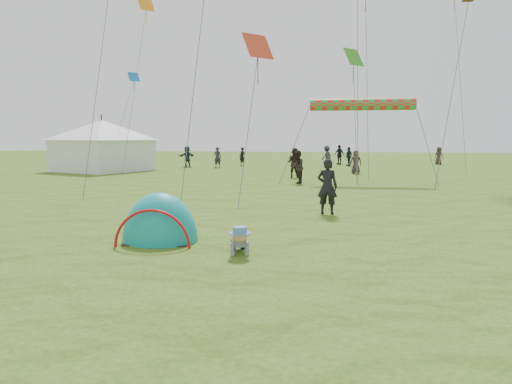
# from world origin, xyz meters

# --- Properties ---
(ground) EXTENTS (140.00, 140.00, 0.00)m
(ground) POSITION_xyz_m (0.00, 0.00, 0.00)
(ground) COLOR #245213
(crawling_toddler) EXTENTS (0.75, 0.93, 0.63)m
(crawling_toddler) POSITION_xyz_m (-0.87, 0.39, 0.31)
(crawling_toddler) COLOR black
(crawling_toddler) RESTS_ON ground
(popup_tent) EXTENTS (1.86, 1.56, 2.29)m
(popup_tent) POSITION_xyz_m (-2.90, 1.27, 0.00)
(popup_tent) COLOR #00938C
(popup_tent) RESTS_ON ground
(standing_adult) EXTENTS (0.70, 0.53, 1.75)m
(standing_adult) POSITION_xyz_m (1.01, 5.69, 0.87)
(standing_adult) COLOR black
(standing_adult) RESTS_ON ground
(event_marquee) EXTENTS (7.49, 7.49, 3.94)m
(event_marquee) POSITION_xyz_m (-14.91, 22.54, 1.97)
(event_marquee) COLOR white
(event_marquee) RESTS_ON ground
(crowd_person_0) EXTENTS (0.69, 0.62, 1.58)m
(crowd_person_0) POSITION_xyz_m (-5.91, 30.01, 0.79)
(crowd_person_0) COLOR black
(crowd_person_0) RESTS_ON ground
(crowd_person_1) EXTENTS (0.72, 0.89, 1.74)m
(crowd_person_1) POSITION_xyz_m (-0.43, 15.23, 0.87)
(crowd_person_1) COLOR black
(crowd_person_1) RESTS_ON ground
(crowd_person_2) EXTENTS (0.87, 1.02, 1.64)m
(crowd_person_2) POSITION_xyz_m (3.18, 30.94, 0.82)
(crowd_person_2) COLOR #1A262B
(crowd_person_2) RESTS_ON ground
(crowd_person_3) EXTENTS (1.20, 1.32, 1.78)m
(crowd_person_3) POSITION_xyz_m (-17.45, 35.39, 0.89)
(crowd_person_3) COLOR #2A2A2F
(crowd_person_3) RESTS_ON ground
(crowd_person_4) EXTENTS (0.81, 0.56, 1.58)m
(crowd_person_4) POSITION_xyz_m (3.13, 22.46, 0.79)
(crowd_person_4) COLOR #2F2822
(crowd_person_4) RESTS_ON ground
(crowd_person_5) EXTENTS (1.33, 1.62, 1.73)m
(crowd_person_5) POSITION_xyz_m (-10.04, 27.44, 0.87)
(crowd_person_5) COLOR #233039
(crowd_person_5) RESTS_ON ground
(crowd_person_6) EXTENTS (0.63, 0.44, 1.65)m
(crowd_person_6) POSITION_xyz_m (-7.50, 27.44, 0.83)
(crowd_person_6) COLOR #26242D
(crowd_person_6) RESTS_ON ground
(crowd_person_7) EXTENTS (0.92, 0.79, 1.63)m
(crowd_person_7) POSITION_xyz_m (-20.75, 31.83, 0.82)
(crowd_person_7) COLOR black
(crowd_person_7) RESTS_ON ground
(crowd_person_8) EXTENTS (1.06, 1.01, 1.77)m
(crowd_person_8) POSITION_xyz_m (2.45, 33.19, 0.88)
(crowd_person_8) COLOR black
(crowd_person_8) RESTS_ON ground
(crowd_person_9) EXTENTS (1.20, 1.28, 1.74)m
(crowd_person_9) POSITION_xyz_m (1.29, 29.85, 0.87)
(crowd_person_9) COLOR #2E2E36
(crowd_person_9) RESTS_ON ground
(crowd_person_10) EXTENTS (0.93, 0.88, 1.59)m
(crowd_person_10) POSITION_xyz_m (11.29, 34.10, 0.80)
(crowd_person_10) COLOR #342824
(crowd_person_10) RESTS_ON ground
(crowd_person_13) EXTENTS (1.06, 0.95, 1.79)m
(crowd_person_13) POSITION_xyz_m (-0.80, 18.90, 0.89)
(crowd_person_13) COLOR black
(crowd_person_13) RESTS_ON ground
(rainbow_tube_kite) EXTENTS (5.54, 0.64, 0.64)m
(rainbow_tube_kite) POSITION_xyz_m (2.94, 16.64, 4.18)
(rainbow_tube_kite) COLOR red
(diamond_kite_4) EXTENTS (0.87, 0.87, 0.71)m
(diamond_kite_4) POSITION_xyz_m (-13.29, 24.75, 6.98)
(diamond_kite_4) COLOR blue
(diamond_kite_6) EXTENTS (1.38, 1.38, 1.13)m
(diamond_kite_6) POSITION_xyz_m (-1.99, 11.39, 6.36)
(diamond_kite_6) COLOR red
(diamond_kite_8) EXTENTS (1.18, 1.18, 0.97)m
(diamond_kite_8) POSITION_xyz_m (-11.94, 24.17, 12.00)
(diamond_kite_8) COLOR orange
(diamond_kite_9) EXTENTS (1.36, 1.36, 1.11)m
(diamond_kite_9) POSITION_xyz_m (2.67, 20.20, 7.27)
(diamond_kite_9) COLOR green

